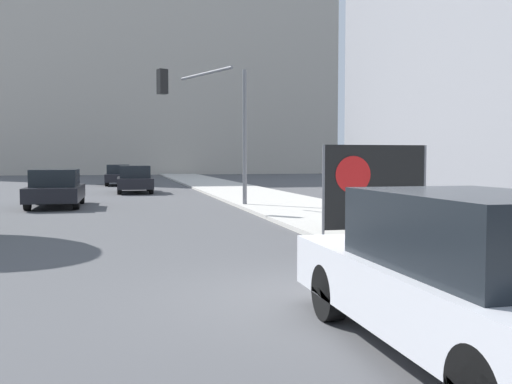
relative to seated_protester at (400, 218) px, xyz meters
The scene contains 11 objects.
ground_plane 3.47m from the seated_protester, 134.20° to the right, with size 160.00×160.00×0.00m, color #4F4F51.
sidewalk_curb 12.67m from the seated_protester, 83.64° to the left, with size 4.15×90.00×0.12m, color beige.
building_backdrop_far 67.11m from the seated_protester, 93.88° to the left, with size 52.00×12.00×39.05m.
seated_protester is the anchor object (origin of this frame).
pedestrian_behind 4.64m from the seated_protester, 71.96° to the left, with size 0.34×0.34×1.63m.
protest_banner 2.80m from the seated_protester, 74.47° to the left, with size 2.58×0.06×2.03m.
traffic_light_pole 11.66m from the seated_protester, 98.35° to the left, with size 3.43×3.20×5.07m.
parked_car_curbside 5.23m from the seated_protester, 110.84° to the right, with size 1.76×4.60×1.54m.
car_on_road_nearest 15.35m from the seated_protester, 118.70° to the left, with size 1.89×4.44×1.44m.
car_on_road_midblock 22.64m from the seated_protester, 100.77° to the left, with size 1.84×4.65×1.48m.
car_on_road_distant 31.85m from the seated_protester, 99.31° to the left, with size 1.75×4.42×1.45m.
Camera 1 is at (-2.55, -7.01, 1.84)m, focal length 40.00 mm.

